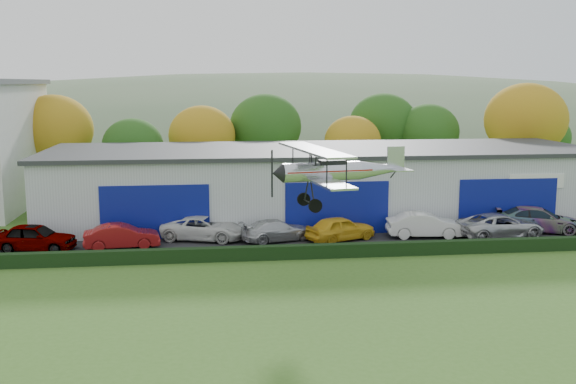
{
  "coord_description": "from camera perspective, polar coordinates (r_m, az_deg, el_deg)",
  "views": [
    {
      "loc": [
        -3.59,
        -20.92,
        10.12
      ],
      "look_at": [
        0.47,
        12.13,
        4.62
      ],
      "focal_mm": 41.37,
      "sensor_mm": 36.0,
      "label": 1
    }
  ],
  "objects": [
    {
      "name": "ground",
      "position": [
        23.51,
        2.56,
        -16.12
      ],
      "size": [
        300.0,
        300.0,
        0.0
      ],
      "primitive_type": "plane",
      "color": "#3C6620",
      "rests_on": "ground"
    },
    {
      "name": "tree_belt",
      "position": [
        61.87,
        -2.88,
        5.18
      ],
      "size": [
        75.7,
        13.22,
        10.12
      ],
      "color": "#3D2614",
      "rests_on": "ground"
    },
    {
      "name": "car_2",
      "position": [
        43.36,
        -7.27,
        -3.1
      ],
      "size": [
        5.93,
        3.96,
        1.51
      ],
      "primitive_type": "imported",
      "rotation": [
        0.0,
        0.0,
        1.28
      ],
      "color": "silver",
      "rests_on": "apron"
    },
    {
      "name": "car_1",
      "position": [
        42.06,
        -14.08,
        -3.71
      ],
      "size": [
        4.72,
        2.14,
        1.5
      ],
      "primitive_type": "imported",
      "rotation": [
        0.0,
        0.0,
        1.69
      ],
      "color": "maroon",
      "rests_on": "apron"
    },
    {
      "name": "hedge",
      "position": [
        38.93,
        2.97,
        -5.09
      ],
      "size": [
        46.0,
        0.6,
        0.8
      ],
      "primitive_type": "cube",
      "color": "black",
      "rests_on": "ground"
    },
    {
      "name": "distant_hills",
      "position": [
        162.58,
        -7.22,
        1.11
      ],
      "size": [
        430.0,
        196.0,
        56.0
      ],
      "color": "#4C6642",
      "rests_on": "ground"
    },
    {
      "name": "car_3",
      "position": [
        42.7,
        -0.96,
        -3.31
      ],
      "size": [
        5.14,
        3.35,
        1.38
      ],
      "primitive_type": "imported",
      "rotation": [
        0.0,
        0.0,
        1.89
      ],
      "color": "silver",
      "rests_on": "apron"
    },
    {
      "name": "car_4",
      "position": [
        42.94,
        4.53,
        -3.13
      ],
      "size": [
        5.01,
        3.61,
        1.59
      ],
      "primitive_type": "imported",
      "rotation": [
        0.0,
        0.0,
        1.99
      ],
      "color": "gold",
      "rests_on": "apron"
    },
    {
      "name": "car_7",
      "position": [
        48.44,
        20.71,
        -2.22
      ],
      "size": [
        6.22,
        4.04,
        1.67
      ],
      "primitive_type": "imported",
      "rotation": [
        0.0,
        0.0,
        1.25
      ],
      "color": "gray",
      "rests_on": "apron"
    },
    {
      "name": "car_0",
      "position": [
        43.07,
        -20.91,
        -3.64
      ],
      "size": [
        5.13,
        2.84,
        1.65
      ],
      "primitive_type": "imported",
      "rotation": [
        0.0,
        0.0,
        1.38
      ],
      "color": "gray",
      "rests_on": "apron"
    },
    {
      "name": "apron",
      "position": [
        43.62,
        1.88,
        -4.01
      ],
      "size": [
        48.0,
        9.0,
        0.05
      ],
      "primitive_type": "cube",
      "color": "black",
      "rests_on": "ground"
    },
    {
      "name": "hangar",
      "position": [
        50.2,
        2.92,
        0.82
      ],
      "size": [
        40.6,
        12.6,
        5.3
      ],
      "color": "#B2B7BC",
      "rests_on": "ground"
    },
    {
      "name": "car_5",
      "position": [
        44.61,
        11.67,
        -2.79
      ],
      "size": [
        5.12,
        2.27,
        1.63
      ],
      "primitive_type": "imported",
      "rotation": [
        0.0,
        0.0,
        1.46
      ],
      "color": "silver",
      "rests_on": "apron"
    },
    {
      "name": "biplane",
      "position": [
        32.17,
        3.92,
        1.97
      ],
      "size": [
        6.89,
        7.89,
        2.93
      ],
      "rotation": [
        0.0,
        0.0,
        0.16
      ],
      "color": "silver"
    },
    {
      "name": "car_6",
      "position": [
        45.69,
        17.77,
        -2.78
      ],
      "size": [
        6.1,
        3.45,
        1.61
      ],
      "primitive_type": "imported",
      "rotation": [
        0.0,
        0.0,
        1.71
      ],
      "color": "silver",
      "rests_on": "apron"
    }
  ]
}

